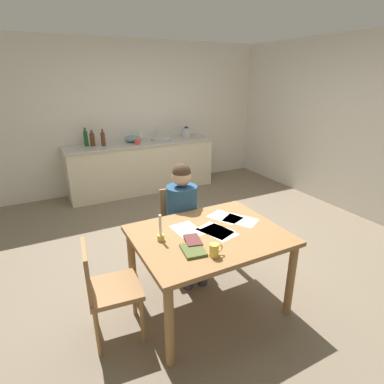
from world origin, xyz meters
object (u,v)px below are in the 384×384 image
at_px(candlestick, 161,234).
at_px(book_magazine, 193,241).
at_px(bottle_vinegar, 92,139).
at_px(wine_glass_back_left, 128,135).
at_px(bottle_oil, 86,138).
at_px(wine_glass_near_sink, 140,134).
at_px(book_cookery, 193,250).
at_px(teacup_on_counter, 137,142).
at_px(sink_unit, 161,139).
at_px(stovetop_kettle, 186,132).
at_px(person_seated, 184,213).
at_px(mixing_bowl, 132,139).
at_px(wine_glass_by_kettle, 134,135).
at_px(chair_at_table, 179,224).
at_px(dining_table, 209,243).
at_px(bottle_wine_red, 103,139).
at_px(chair_side_empty, 106,287).
at_px(coffee_mug, 215,250).

bearing_deg(candlestick, book_magazine, -35.19).
height_order(candlestick, book_magazine, candlestick).
xyz_separation_m(bottle_vinegar, wine_glass_back_left, (0.63, 0.07, -0.00)).
xyz_separation_m(bottle_oil, wine_glass_near_sink, (0.96, 0.05, -0.02)).
xyz_separation_m(book_cookery, teacup_on_counter, (0.63, 3.25, 0.19)).
bearing_deg(sink_unit, candlestick, -112.19).
distance_m(candlestick, bottle_vinegar, 3.22).
xyz_separation_m(candlestick, wine_glass_near_sink, (0.94, 3.28, 0.20)).
xyz_separation_m(book_cookery, stovetop_kettle, (1.64, 3.40, 0.25)).
height_order(person_seated, mixing_bowl, person_seated).
relative_size(book_magazine, wine_glass_by_kettle, 1.25).
distance_m(wine_glass_near_sink, wine_glass_back_left, 0.23).
relative_size(chair_at_table, mixing_bowl, 3.29).
bearing_deg(book_magazine, wine_glass_back_left, 95.67).
bearing_deg(wine_glass_back_left, sink_unit, -14.47).
height_order(dining_table, wine_glass_by_kettle, wine_glass_by_kettle).
distance_m(wine_glass_near_sink, teacup_on_counter, 0.35).
distance_m(person_seated, candlestick, 0.70).
relative_size(bottle_vinegar, wine_glass_back_left, 1.69).
bearing_deg(wine_glass_near_sink, book_magazine, -101.94).
height_order(mixing_bowl, wine_glass_near_sink, wine_glass_near_sink).
bearing_deg(wine_glass_back_left, book_cookery, -98.90).
xyz_separation_m(person_seated, book_magazine, (-0.25, -0.66, 0.08)).
bearing_deg(wine_glass_by_kettle, person_seated, -97.50).
bearing_deg(mixing_bowl, bottle_wine_red, -171.01).
bearing_deg(dining_table, bottle_wine_red, 93.05).
xyz_separation_m(chair_at_table, wine_glass_near_sink, (0.47, 2.62, 0.52)).
xyz_separation_m(wine_glass_near_sink, wine_glass_back_left, (-0.23, 0.00, 0.00)).
bearing_deg(chair_at_table, wine_glass_back_left, 84.84).
xyz_separation_m(chair_side_empty, candlestick, (0.48, 0.04, 0.33)).
bearing_deg(bottle_vinegar, teacup_on_counter, -18.07).
bearing_deg(teacup_on_counter, book_cookery, -100.89).
height_order(book_cookery, bottle_wine_red, bottle_wine_red).
bearing_deg(book_cookery, mixing_bowl, 88.75).
relative_size(stovetop_kettle, wine_glass_near_sink, 1.43).
height_order(dining_table, teacup_on_counter, teacup_on_counter).
height_order(person_seated, bottle_wine_red, person_seated).
bearing_deg(wine_glass_near_sink, bottle_oil, -176.90).
height_order(chair_at_table, book_magazine, chair_at_table).
distance_m(chair_side_empty, wine_glass_by_kettle, 3.61).
bearing_deg(candlestick, bottle_oil, 90.25).
xyz_separation_m(bottle_oil, bottle_wine_red, (0.26, -0.12, -0.01)).
distance_m(chair_side_empty, teacup_on_counter, 3.31).
xyz_separation_m(candlestick, bottle_oil, (-0.01, 3.23, 0.23)).
bearing_deg(book_magazine, bottle_vinegar, 106.15).
height_order(book_magazine, book_cookery, book_magazine).
relative_size(chair_at_table, book_cookery, 4.05).
bearing_deg(bottle_wine_red, person_seated, -85.13).
xyz_separation_m(coffee_mug, bottle_vinegar, (-0.18, 3.61, 0.22)).
height_order(chair_at_table, wine_glass_back_left, wine_glass_back_left).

